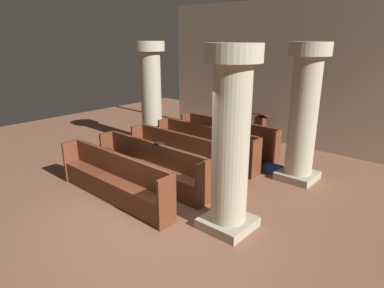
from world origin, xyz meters
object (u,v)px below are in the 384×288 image
(pew_row_2, at_px, (180,153))
(hymn_book, at_px, (159,143))
(pew_row_4, at_px, (114,177))
(pew_row_3, at_px, (150,164))
(pillar_aisle_rear, at_px, (231,139))
(pillar_far_side, at_px, (151,92))
(pew_row_0, at_px, (227,136))
(pew_row_1, at_px, (206,144))
(lectern, at_px, (260,132))
(kneeler_box_blue, at_px, (273,169))
(pillar_aisle_side, at_px, (304,112))

(pew_row_2, bearing_deg, hymn_book, -81.40)
(pew_row_4, bearing_deg, pew_row_2, 90.00)
(pew_row_3, bearing_deg, pillar_aisle_rear, -7.53)
(pew_row_2, xyz_separation_m, pillar_far_side, (-2.42, 1.23, 1.17))
(pew_row_0, bearing_deg, hymn_book, -87.48)
(pew_row_3, xyz_separation_m, pillar_far_side, (-2.42, 2.25, 1.17))
(pew_row_0, distance_m, pew_row_1, 1.02)
(pew_row_4, xyz_separation_m, pillar_far_side, (-2.42, 3.27, 1.17))
(lectern, bearing_deg, kneeler_box_blue, -50.62)
(pew_row_4, distance_m, pillar_aisle_side, 4.54)
(pew_row_1, bearing_deg, pillar_aisle_side, 12.76)
(pew_row_0, height_order, pillar_far_side, pillar_far_side)
(pew_row_0, height_order, hymn_book, hymn_book)
(pew_row_0, xyz_separation_m, pillar_aisle_rear, (2.47, -3.40, 1.17))
(pillar_aisle_rear, xyz_separation_m, hymn_book, (-2.34, 0.51, -0.69))
(pew_row_2, xyz_separation_m, hymn_book, (0.13, -0.84, 0.48))
(kneeler_box_blue, bearing_deg, pew_row_2, -139.87)
(pillar_aisle_side, bearing_deg, pillar_aisle_rear, -90.00)
(pew_row_3, xyz_separation_m, pillar_aisle_rear, (2.47, -0.33, 1.17))
(lectern, xyz_separation_m, hymn_book, (-0.25, -4.16, 0.55))
(pillar_aisle_side, height_order, pillar_aisle_rear, same)
(pew_row_0, distance_m, pillar_aisle_rear, 4.36)
(pew_row_3, bearing_deg, hymn_book, 55.33)
(pillar_aisle_rear, height_order, lectern, pillar_aisle_rear)
(pillar_far_side, distance_m, hymn_book, 3.35)
(pew_row_0, height_order, pew_row_2, same)
(pew_row_0, distance_m, pillar_aisle_side, 2.77)
(pew_row_2, relative_size, pillar_far_side, 1.02)
(pillar_aisle_side, xyz_separation_m, kneeler_box_blue, (-0.63, -0.04, -1.59))
(pew_row_1, relative_size, lectern, 3.06)
(pew_row_1, distance_m, pew_row_2, 1.02)
(kneeler_box_blue, bearing_deg, pillar_aisle_rear, -77.64)
(pew_row_3, xyz_separation_m, lectern, (0.37, 4.35, -0.07))
(lectern, bearing_deg, pew_row_3, -94.92)
(pew_row_1, xyz_separation_m, pillar_far_side, (-2.42, 0.20, 1.17))
(pew_row_1, distance_m, kneeler_box_blue, 1.95)
(pillar_far_side, bearing_deg, pew_row_3, -42.93)
(lectern, distance_m, kneeler_box_blue, 2.33)
(pillar_far_side, bearing_deg, pillar_aisle_rear, -27.79)
(pillar_aisle_side, xyz_separation_m, hymn_book, (-2.34, -2.42, -0.69))
(pew_row_1, relative_size, hymn_book, 18.29)
(hymn_book, bearing_deg, pillar_aisle_rear, -12.29)
(lectern, bearing_deg, pillar_aisle_side, -39.74)
(pew_row_3, relative_size, lectern, 3.06)
(pillar_aisle_side, distance_m, lectern, 2.99)
(pew_row_1, distance_m, pillar_aisle_rear, 3.62)
(pew_row_0, relative_size, kneeler_box_blue, 7.98)
(pew_row_3, bearing_deg, pew_row_0, 90.00)
(pew_row_2, bearing_deg, pew_row_1, 90.00)
(pillar_far_side, bearing_deg, pew_row_4, -53.54)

